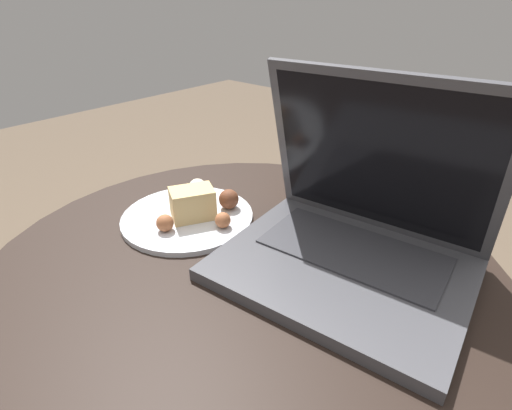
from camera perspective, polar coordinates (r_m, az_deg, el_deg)
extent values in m
cylinder|color=#515156|center=(0.80, -1.57, -24.74)|extent=(0.08, 0.08, 0.54)
cylinder|color=black|center=(0.60, -1.92, -8.68)|extent=(0.75, 0.75, 0.02)
cube|color=#47474C|center=(0.57, 12.05, -9.00)|extent=(0.36, 0.29, 0.02)
cube|color=#333338|center=(0.60, 13.69, -6.28)|extent=(0.27, 0.15, 0.00)
cube|color=#47474C|center=(0.59, 17.18, 6.29)|extent=(0.34, 0.11, 0.25)
cube|color=black|center=(0.59, 17.07, 6.14)|extent=(0.31, 0.10, 0.23)
cylinder|color=gold|center=(0.73, 7.96, 6.48)|extent=(0.07, 0.07, 0.17)
cylinder|color=white|center=(0.70, 8.48, 13.50)|extent=(0.07, 0.07, 0.02)
cylinder|color=silver|center=(0.70, -9.73, -1.73)|extent=(0.23, 0.23, 0.01)
cube|color=#DBB775|center=(0.68, -9.05, 0.24)|extent=(0.08, 0.09, 0.05)
sphere|color=#9E5B38|center=(0.66, -12.88, -2.52)|extent=(0.03, 0.03, 0.03)
sphere|color=#9E5B38|center=(0.65, -4.76, -2.16)|extent=(0.03, 0.03, 0.03)
sphere|color=beige|center=(0.75, -8.34, 2.48)|extent=(0.03, 0.03, 0.03)
sphere|color=brown|center=(0.70, -3.91, 0.85)|extent=(0.04, 0.04, 0.04)
cube|color=#B2B2B7|center=(0.68, -13.82, -3.33)|extent=(0.09, 0.09, 0.00)
cube|color=#B2B2B7|center=(0.67, -6.86, -3.03)|extent=(0.05, 0.05, 0.00)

